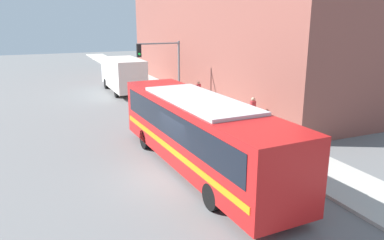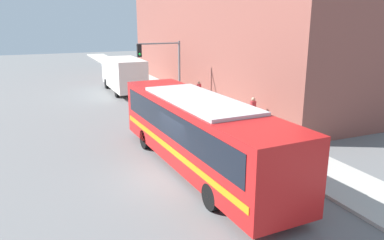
{
  "view_description": "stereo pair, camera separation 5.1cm",
  "coord_description": "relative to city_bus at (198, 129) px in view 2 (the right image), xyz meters",
  "views": [
    {
      "loc": [
        -4.88,
        -13.33,
        6.29
      ],
      "look_at": [
        2.31,
        3.2,
        1.36
      ],
      "focal_mm": 35.0,
      "sensor_mm": 36.0,
      "label": 1
    },
    {
      "loc": [
        -4.84,
        -13.35,
        6.29
      ],
      "look_at": [
        2.31,
        3.2,
        1.36
      ],
      "focal_mm": 35.0,
      "sensor_mm": 36.0,
      "label": 2
    }
  ],
  "objects": [
    {
      "name": "ground_plane",
      "position": [
        -1.31,
        -0.2,
        -1.82
      ],
      "size": [
        120.0,
        120.0,
        0.0
      ],
      "primitive_type": "plane",
      "color": "slate"
    },
    {
      "name": "sidewalk",
      "position": [
        4.63,
        19.8,
        -1.75
      ],
      "size": [
        2.86,
        70.0,
        0.13
      ],
      "color": "#B7B2A8",
      "rests_on": "ground_plane"
    },
    {
      "name": "building_facade",
      "position": [
        9.06,
        16.03,
        3.49
      ],
      "size": [
        6.0,
        30.47,
        10.62
      ],
      "color": "brown",
      "rests_on": "ground_plane"
    },
    {
      "name": "city_bus",
      "position": [
        0.0,
        0.0,
        0.0
      ],
      "size": [
        3.05,
        11.83,
        3.15
      ],
      "rotation": [
        0.0,
        0.0,
        0.04
      ],
      "color": "red",
      "rests_on": "ground_plane"
    },
    {
      "name": "delivery_truck",
      "position": [
        1.16,
        18.27,
        -0.18
      ],
      "size": [
        2.37,
        7.54,
        3.0
      ],
      "color": "silver",
      "rests_on": "ground_plane"
    },
    {
      "name": "fire_hydrant",
      "position": [
        3.79,
        3.8,
        -1.3
      ],
      "size": [
        0.28,
        0.37,
        0.79
      ],
      "color": "gold",
      "rests_on": "sidewalk"
    },
    {
      "name": "traffic_light_pole",
      "position": [
        2.73,
        12.17,
        1.48
      ],
      "size": [
        3.28,
        0.35,
        4.56
      ],
      "color": "slate",
      "rests_on": "sidewalk"
    },
    {
      "name": "parking_meter",
      "position": [
        3.79,
        10.63,
        -0.74
      ],
      "size": [
        0.14,
        0.14,
        1.41
      ],
      "color": "slate",
      "rests_on": "sidewalk"
    },
    {
      "name": "pedestrian_near_corner",
      "position": [
        5.28,
        11.58,
        -0.88
      ],
      "size": [
        0.34,
        0.34,
        1.6
      ],
      "color": "slate",
      "rests_on": "sidewalk"
    },
    {
      "name": "pedestrian_mid_block",
      "position": [
        5.3,
        4.15,
        -0.75
      ],
      "size": [
        0.34,
        0.34,
        1.82
      ],
      "color": "#47382D",
      "rests_on": "sidewalk"
    }
  ]
}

